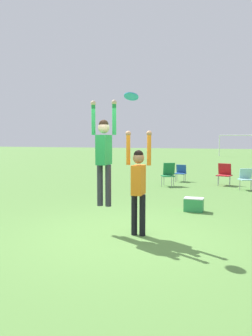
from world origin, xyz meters
name	(u,v)px	position (x,y,z in m)	size (l,w,h in m)	color
ground_plane	(122,235)	(0.00, 0.00, 0.00)	(120.00, 120.00, 0.00)	#56843D
person_jumping	(104,151)	(-0.42, 0.09, 1.67)	(0.55, 0.41, 2.12)	#2D2D38
person_defending	(138,181)	(0.30, 0.10, 1.08)	(0.53, 0.38, 2.06)	black
frisbee	(131,96)	(0.19, -0.01, 2.70)	(0.28, 0.26, 0.13)	#2D9EDB
camping_chair_0	(168,173)	(-0.59, 7.01, 0.54)	(0.63, 0.69, 0.93)	gray
camping_chair_1	(224,173)	(1.53, 8.03, 0.51)	(0.65, 0.70, 0.89)	gray
camping_chair_3	(246,177)	(2.34, 7.04, 0.47)	(0.60, 0.65, 0.79)	gray
camping_chair_5	(181,172)	(-0.38, 8.61, 0.44)	(0.50, 0.53, 0.75)	gray
cooler_box	(194,205)	(1.04, 2.63, 0.18)	(0.50, 0.32, 0.36)	#2D8C4C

